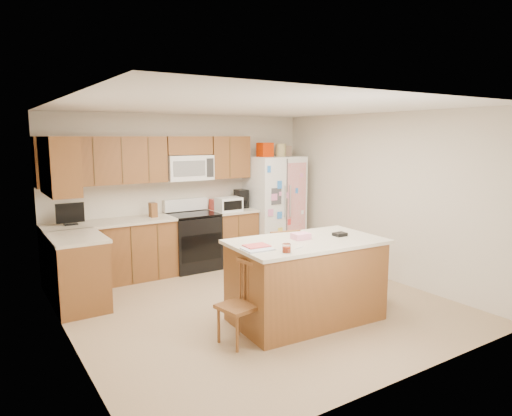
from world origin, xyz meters
TOP-DOWN VIEW (x-y plane):
  - ground at (0.00, 0.00)m, footprint 4.50×4.50m
  - room_shell at (0.00, 0.00)m, footprint 4.60×4.60m
  - cabinetry at (-0.98, 1.79)m, footprint 3.36×1.56m
  - stove at (0.00, 1.94)m, footprint 0.76×0.65m
  - refrigerator at (1.57, 1.87)m, footprint 0.90×0.79m
  - island at (0.22, -0.72)m, footprint 1.82×1.13m
  - windsor_chair_left at (-0.76, -0.83)m, footprint 0.41×0.43m
  - windsor_chair_back at (0.32, -0.08)m, footprint 0.50×0.49m
  - windsor_chair_right at (1.17, -0.70)m, footprint 0.40×0.42m

SIDE VIEW (x-z plane):
  - ground at x=0.00m, z-range 0.00..0.00m
  - windsor_chair_left at x=-0.76m, z-range -0.02..0.84m
  - windsor_chair_right at x=1.17m, z-range -0.03..0.91m
  - windsor_chair_back at x=0.32m, z-range -0.03..0.95m
  - stove at x=0.00m, z-range -0.09..1.04m
  - island at x=0.22m, z-range -0.04..1.01m
  - cabinetry at x=-0.98m, z-range -0.16..1.99m
  - refrigerator at x=1.57m, z-range -0.10..1.94m
  - room_shell at x=0.00m, z-range 0.18..2.70m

